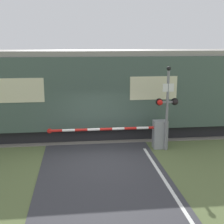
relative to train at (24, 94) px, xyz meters
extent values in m
plane|color=#5B6B3D|center=(3.33, -3.49, -2.13)|extent=(80.00, 80.00, 0.00)
cube|color=slate|center=(3.33, 0.00, -2.11)|extent=(36.00, 3.20, 0.03)
cube|color=#595451|center=(3.33, -0.72, -2.05)|extent=(36.00, 0.08, 0.10)
cube|color=#595451|center=(3.33, 0.72, -2.05)|extent=(36.00, 0.08, 0.10)
cube|color=black|center=(0.00, 0.00, -1.83)|extent=(19.93, 2.41, 0.60)
cube|color=#42564C|center=(0.00, 0.00, 0.13)|extent=(21.66, 2.84, 3.32)
cube|color=gray|center=(0.00, 0.00, 1.91)|extent=(21.23, 2.61, 0.24)
cube|color=beige|center=(5.96, -1.43, 0.38)|extent=(2.17, 0.02, 1.06)
cube|color=beige|center=(0.00, -1.43, 0.38)|extent=(2.17, 0.02, 1.06)
cube|color=gray|center=(6.05, -2.42, -1.51)|extent=(0.60, 0.44, 1.24)
cylinder|color=gray|center=(6.05, -2.42, -1.19)|extent=(0.16, 0.16, 0.18)
cylinder|color=red|center=(5.79, -2.42, -1.19)|extent=(0.53, 0.11, 0.11)
cylinder|color=white|center=(5.26, -2.42, -1.19)|extent=(0.53, 0.11, 0.11)
cylinder|color=red|center=(4.74, -2.42, -1.19)|extent=(0.53, 0.11, 0.11)
cylinder|color=white|center=(4.21, -2.42, -1.19)|extent=(0.53, 0.11, 0.11)
cylinder|color=red|center=(3.69, -2.42, -1.19)|extent=(0.53, 0.11, 0.11)
cylinder|color=white|center=(3.16, -2.42, -1.19)|extent=(0.53, 0.11, 0.11)
cylinder|color=red|center=(2.64, -2.42, -1.19)|extent=(0.53, 0.11, 0.11)
cylinder|color=white|center=(2.11, -2.42, -1.19)|extent=(0.53, 0.11, 0.11)
cylinder|color=red|center=(1.58, -2.42, -1.19)|extent=(0.53, 0.11, 0.11)
cylinder|color=red|center=(1.32, -2.42, -1.19)|extent=(0.20, 0.02, 0.20)
cylinder|color=gray|center=(6.24, -2.70, -0.43)|extent=(0.11, 0.11, 3.40)
cube|color=gray|center=(6.24, -2.70, -0.02)|extent=(0.79, 0.07, 0.07)
sphere|color=red|center=(5.91, -2.75, -0.02)|extent=(0.24, 0.24, 0.24)
sphere|color=black|center=(6.57, -2.75, -0.02)|extent=(0.24, 0.24, 0.24)
cylinder|color=black|center=(5.91, -2.64, -0.02)|extent=(0.30, 0.06, 0.30)
cylinder|color=black|center=(6.57, -2.64, -0.02)|extent=(0.30, 0.06, 0.30)
cube|color=white|center=(6.24, -2.74, 0.59)|extent=(0.47, 0.02, 0.33)
sphere|color=black|center=(6.24, -2.70, 1.37)|extent=(0.18, 0.18, 0.18)
camera|label=1|loc=(2.46, -15.09, 2.50)|focal=50.00mm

